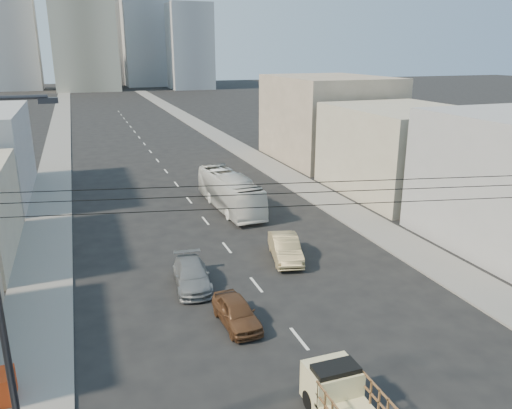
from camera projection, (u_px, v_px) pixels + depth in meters
sidewalk_left at (59, 139)px, 75.40m from camera, size 3.50×180.00×0.12m
sidewalk_right at (209, 131)px, 82.96m from camera, size 3.50×180.00×0.12m
lane_dashes at (154, 156)px, 63.91m from camera, size 0.15×104.00×0.01m
flatbed_pickup at (346, 399)px, 17.74m from camera, size 1.95×4.41×1.90m
city_bus at (230, 191)px, 42.29m from camera, size 2.96×10.87×3.00m
sedan_brown at (237, 312)px, 24.49m from camera, size 1.78×4.01×1.34m
sedan_tan at (285, 248)px, 32.13m from camera, size 2.67×4.98×1.56m
sedan_grey at (192, 275)px, 28.49m from camera, size 2.37×4.88×1.37m
streetlamp_left at (0, 289)px, 14.28m from camera, size 2.36×0.25×12.00m
overhead_wires at (397, 190)px, 14.94m from camera, size 23.01×5.02×0.72m
bldg_right_mid at (402, 151)px, 46.52m from camera, size 11.00×14.00×8.00m
bldg_right_far at (328, 118)px, 60.77m from camera, size 12.00×16.00×10.00m
midrise_ne at (145, 30)px, 182.45m from camera, size 16.00×16.00×40.00m
midrise_nw at (13, 37)px, 164.69m from camera, size 15.00×15.00×34.00m
midrise_back at (108, 25)px, 191.49m from camera, size 18.00×18.00×44.00m
midrise_east at (190, 47)px, 170.11m from camera, size 14.00×14.00×28.00m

